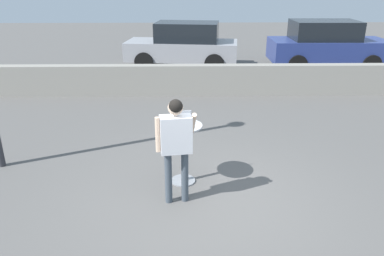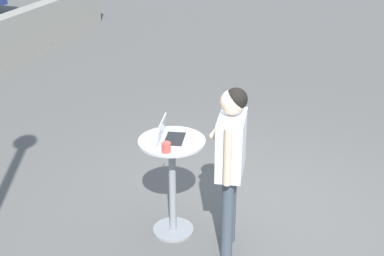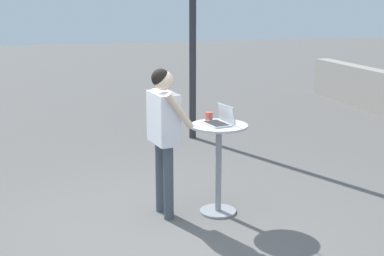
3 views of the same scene
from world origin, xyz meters
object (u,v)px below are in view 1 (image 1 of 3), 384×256
cafe_table (183,145)px  parked_car_near_street (183,45)px  coffee_mug (167,123)px  standing_person (176,138)px  laptop (182,122)px  parked_car_further_down (327,45)px

cafe_table → parked_car_near_street: bearing=90.0°
cafe_table → coffee_mug: (-0.24, -0.04, 0.41)m
parked_car_near_street → standing_person: bearing=-90.5°
cafe_table → coffee_mug: bearing=-170.3°
laptop → standing_person: (-0.09, -0.62, -0.01)m
coffee_mug → laptop: bearing=13.1°
laptop → parked_car_near_street: (0.00, 8.74, -0.22)m
coffee_mug → parked_car_further_down: parked_car_further_down is taller
parked_car_near_street → parked_car_further_down: size_ratio=1.01×
laptop → standing_person: standing_person is taller
standing_person → parked_car_further_down: 10.60m
cafe_table → laptop: 0.41m
cafe_table → laptop: (-0.01, 0.01, 0.41)m
cafe_table → parked_car_further_down: (5.37, 8.47, 0.22)m
standing_person → parked_car_near_street: 9.36m
cafe_table → standing_person: (-0.09, -0.61, 0.39)m
laptop → parked_car_further_down: 10.03m
standing_person → parked_car_further_down: parked_car_further_down is taller
coffee_mug → parked_car_near_street: 8.80m
cafe_table → standing_person: bearing=-98.8°
cafe_table → parked_car_further_down: bearing=57.6°
parked_car_near_street → parked_car_further_down: bearing=-3.0°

